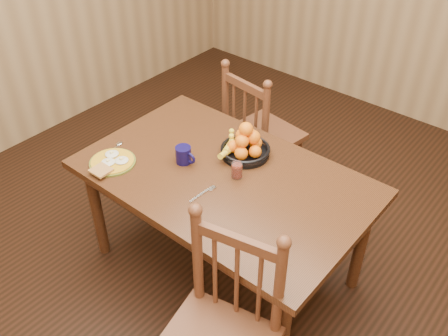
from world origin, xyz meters
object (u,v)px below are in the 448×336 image
Objects in this scene: chair_far at (260,134)px; fruit_bowl at (245,145)px; breakfast_plate at (112,162)px; coffee_mug at (184,155)px; dining_table at (224,187)px.

chair_far is 3.17× the size of fruit_bowl.
coffee_mug is at bearing 41.89° from breakfast_plate.
breakfast_plate is 0.41m from coffee_mug.
coffee_mug is at bearing 101.87° from chair_far.
dining_table is at bearing 119.92° from chair_far.
coffee_mug is at bearing -168.07° from dining_table.
fruit_bowl is at bearing 124.99° from chair_far.
dining_table is at bearing -81.56° from fruit_bowl.
coffee_mug is (0.05, -0.81, 0.30)m from chair_far.
fruit_bowl reaches higher than breakfast_plate.
breakfast_plate is 2.16× the size of coffee_mug.
dining_table is 0.29m from coffee_mug.
breakfast_plate is at bearing -133.45° from fruit_bowl.
fruit_bowl is at bearing 46.55° from breakfast_plate.
dining_table is at bearing 30.46° from breakfast_plate.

